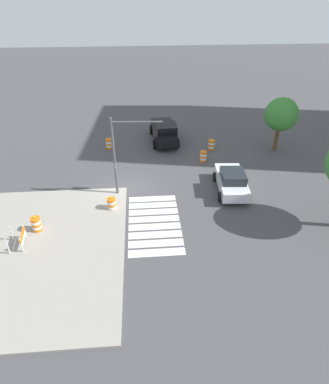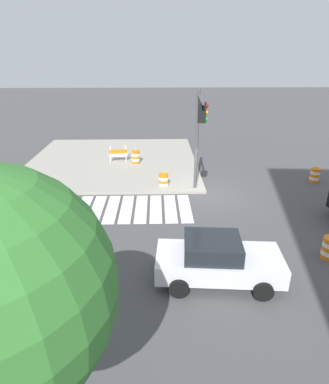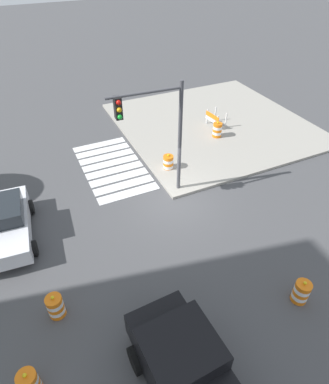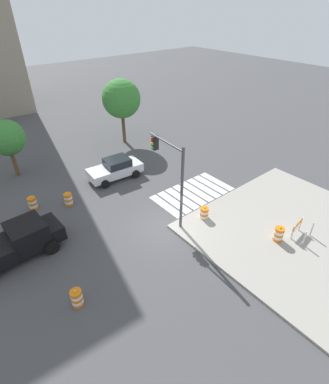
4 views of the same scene
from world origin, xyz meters
name	(u,v)px [view 2 (image 2 of 4)]	position (x,y,z in m)	size (l,w,h in m)	color
ground_plane	(206,194)	(0.00, 0.00, 0.00)	(120.00, 120.00, 0.00)	#474749
sidewalk_corner	(113,161)	(6.00, -6.00, 0.07)	(12.00, 12.00, 0.15)	#9E998E
crosswalk_stripes	(134,209)	(4.00, 1.80, 0.01)	(5.85, 3.20, 0.02)	silver
sports_car	(217,260)	(0.76, 7.45, 0.81)	(4.43, 2.40, 1.63)	silver
traffic_barrel_median_near	(164,181)	(2.41, -0.90, 0.45)	(0.56, 0.56, 1.02)	orange
traffic_barrel_median_far	(315,175)	(-6.89, -1.65, 0.45)	(0.56, 0.56, 1.02)	orange
traffic_barrel_on_sidewalk	(136,157)	(4.28, -5.19, 0.60)	(0.56, 0.56, 1.02)	orange
construction_barricade	(118,153)	(5.57, -5.74, 0.72)	(1.32, 0.91, 1.00)	silver
traffic_light_pole	(199,127)	(0.66, 0.54, 3.91)	(0.48, 3.29, 5.50)	#4C4C51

